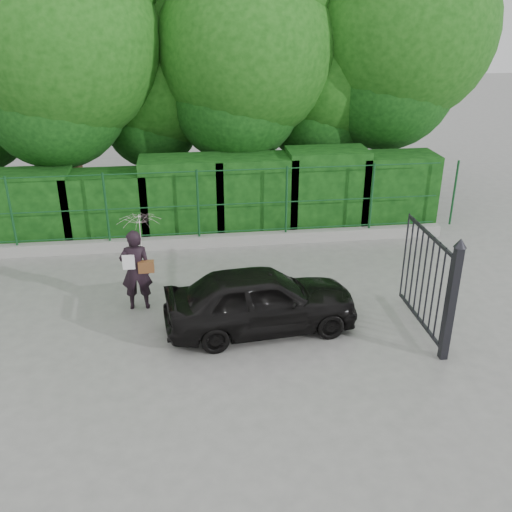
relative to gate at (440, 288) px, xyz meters
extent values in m
plane|color=gray|center=(-4.60, 0.72, -1.19)|extent=(80.00, 80.00, 0.00)
cube|color=#9E9E99|center=(-4.60, 5.22, -1.04)|extent=(14.00, 0.25, 0.30)
cylinder|color=#12431E|center=(-8.80, 5.22, 0.01)|extent=(0.06, 0.06, 1.80)
cylinder|color=#12431E|center=(-6.50, 5.22, 0.01)|extent=(0.06, 0.06, 1.80)
cylinder|color=#12431E|center=(-4.20, 5.22, 0.01)|extent=(0.06, 0.06, 1.80)
cylinder|color=#12431E|center=(-1.90, 5.22, 0.01)|extent=(0.06, 0.06, 1.80)
cylinder|color=#12431E|center=(0.40, 5.22, 0.01)|extent=(0.06, 0.06, 1.80)
cylinder|color=#12431E|center=(2.70, 5.22, 0.01)|extent=(0.06, 0.06, 1.80)
cylinder|color=#12431E|center=(-4.60, 5.22, -0.79)|extent=(13.60, 0.03, 0.03)
cylinder|color=#12431E|center=(-4.60, 5.22, -0.04)|extent=(13.60, 0.03, 0.03)
cylinder|color=#12431E|center=(-4.60, 5.22, 0.86)|extent=(13.60, 0.03, 0.03)
cube|color=black|center=(-8.60, 6.22, -0.23)|extent=(2.20, 1.20, 1.91)
cube|color=black|center=(-6.60, 6.22, -0.28)|extent=(2.20, 1.20, 1.82)
cube|color=black|center=(-4.60, 6.22, -0.11)|extent=(2.20, 1.20, 2.15)
cube|color=black|center=(-2.60, 6.22, -0.12)|extent=(2.20, 1.20, 2.13)
cube|color=black|center=(-0.60, 6.22, -0.06)|extent=(2.20, 1.20, 2.26)
cube|color=black|center=(1.40, 6.22, -0.15)|extent=(2.20, 1.20, 2.07)
cylinder|color=black|center=(-7.60, 7.92, 1.06)|extent=(0.36, 0.36, 4.50)
sphere|color=#14470F|center=(-7.60, 7.92, 3.76)|extent=(5.40, 5.40, 5.40)
cylinder|color=black|center=(-5.10, 9.22, 0.44)|extent=(0.36, 0.36, 3.25)
sphere|color=#14470F|center=(-5.10, 9.22, 2.39)|extent=(3.90, 3.90, 3.90)
cylinder|color=black|center=(-2.60, 8.22, 0.94)|extent=(0.36, 0.36, 4.25)
sphere|color=#14470F|center=(-2.60, 8.22, 3.49)|extent=(5.10, 5.10, 5.10)
cylinder|color=black|center=(-0.10, 8.92, 0.56)|extent=(0.36, 0.36, 3.50)
sphere|color=#14470F|center=(-0.10, 8.92, 2.66)|extent=(4.20, 4.20, 4.20)
cylinder|color=black|center=(1.90, 8.52, 1.19)|extent=(0.36, 0.36, 4.75)
sphere|color=#14470F|center=(1.90, 8.52, 4.04)|extent=(5.70, 5.70, 5.70)
cube|color=black|center=(0.00, -0.48, -0.09)|extent=(0.14, 0.14, 2.20)
cone|color=black|center=(0.00, -0.48, 1.09)|extent=(0.22, 0.22, 0.16)
cube|color=black|center=(0.00, 0.67, -1.04)|extent=(0.05, 2.00, 0.06)
cube|color=black|center=(0.00, 0.67, 0.76)|extent=(0.05, 2.00, 0.06)
cylinder|color=black|center=(0.00, -0.28, -0.14)|extent=(0.04, 0.04, 1.90)
cylinder|color=black|center=(0.00, -0.03, -0.14)|extent=(0.04, 0.04, 1.90)
cylinder|color=black|center=(0.00, 0.22, -0.14)|extent=(0.04, 0.04, 1.90)
cylinder|color=black|center=(0.00, 0.47, -0.14)|extent=(0.04, 0.04, 1.90)
cylinder|color=black|center=(0.00, 0.72, -0.14)|extent=(0.04, 0.04, 1.90)
cylinder|color=black|center=(0.00, 0.97, -0.14)|extent=(0.04, 0.04, 1.90)
cylinder|color=black|center=(0.00, 1.22, -0.14)|extent=(0.04, 0.04, 1.90)
cylinder|color=black|center=(0.00, 1.47, -0.14)|extent=(0.04, 0.04, 1.90)
cylinder|color=black|center=(0.00, 1.72, -0.14)|extent=(0.04, 0.04, 1.90)
imported|color=black|center=(-5.60, 2.13, -0.31)|extent=(0.65, 0.43, 1.76)
imported|color=silver|center=(-5.45, 2.18, 0.48)|extent=(0.88, 0.90, 0.81)
cube|color=brown|center=(-5.38, 2.05, -0.21)|extent=(0.32, 0.15, 0.24)
cube|color=white|center=(-5.72, 2.01, -0.07)|extent=(0.25, 0.02, 0.32)
imported|color=black|center=(-3.15, 0.98, -0.55)|extent=(3.88, 1.85, 1.28)
camera|label=1|loc=(-4.49, -8.69, 4.79)|focal=40.00mm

